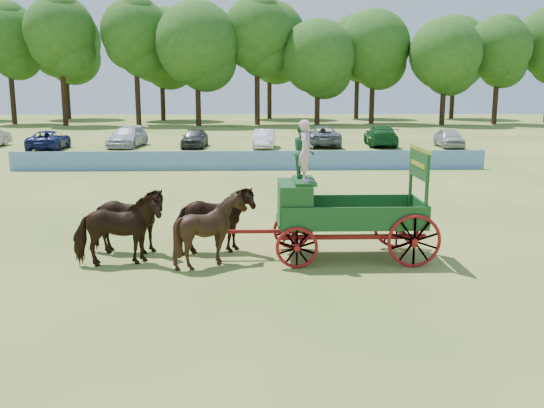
% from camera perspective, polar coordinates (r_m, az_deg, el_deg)
% --- Properties ---
extents(ground, '(160.00, 160.00, 0.00)m').
position_cam_1_polar(ground, '(15.69, 1.18, -5.95)').
color(ground, '#A99D4C').
rests_on(ground, ground).
extents(horse_lead_left, '(2.39, 1.48, 1.88)m').
position_cam_1_polar(horse_lead_left, '(16.06, -14.35, -2.43)').
color(horse_lead_left, black).
rests_on(horse_lead_left, ground).
extents(horse_lead_right, '(2.27, 1.12, 1.88)m').
position_cam_1_polar(horse_lead_right, '(17.11, -13.57, -1.56)').
color(horse_lead_right, black).
rests_on(horse_lead_right, ground).
extents(horse_wheel_left, '(1.90, 1.74, 1.88)m').
position_cam_1_polar(horse_wheel_left, '(15.71, -5.77, -2.42)').
color(horse_wheel_left, black).
rests_on(horse_wheel_left, ground).
extents(horse_wheel_right, '(2.37, 1.40, 1.88)m').
position_cam_1_polar(horse_wheel_right, '(16.78, -5.52, -1.54)').
color(horse_wheel_right, black).
rests_on(horse_wheel_right, ground).
extents(farm_dray, '(5.99, 2.00, 3.74)m').
position_cam_1_polar(farm_dray, '(16.19, 4.87, 0.38)').
color(farm_dray, maroon).
rests_on(farm_dray, ground).
extents(sponsor_banner, '(26.00, 0.08, 1.05)m').
position_cam_1_polar(sponsor_banner, '(33.23, -2.13, 4.12)').
color(sponsor_banner, blue).
rests_on(sponsor_banner, ground).
extents(parked_cars, '(41.92, 7.18, 1.57)m').
position_cam_1_polar(parked_cars, '(45.72, -7.64, 6.24)').
color(parked_cars, silver).
rests_on(parked_cars, ground).
extents(treeline, '(87.41, 23.85, 15.56)m').
position_cam_1_polar(treeline, '(75.87, -5.22, 14.84)').
color(treeline, '#382314').
rests_on(treeline, ground).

